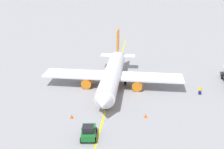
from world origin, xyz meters
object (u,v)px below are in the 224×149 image
refueling_worker (200,91)px  safety_cone_wingtip (146,116)px  pushback_tug (89,132)px  airplane (112,75)px  safety_cone_nose (72,116)px

refueling_worker → safety_cone_wingtip: bearing=-30.7°
pushback_tug → safety_cone_wingtip: (-8.79, 6.18, -0.68)m
airplane → safety_cone_wingtip: size_ratio=43.87×
airplane → safety_cone_nose: bearing=-6.0°
pushback_tug → safety_cone_nose: (-3.91, -5.15, -0.68)m
airplane → safety_cone_nose: size_ratio=44.69×
safety_cone_nose → pushback_tug: bearing=52.8°
safety_cone_nose → safety_cone_wingtip: (-4.88, 11.34, 0.01)m
airplane → safety_cone_wingtip: bearing=46.4°
refueling_worker → safety_cone_wingtip: (12.59, -7.48, -0.49)m
pushback_tug → safety_cone_nose: pushback_tug is taller
refueling_worker → safety_cone_nose: size_ratio=2.62×
pushback_tug → safety_cone_nose: size_ratio=6.27×
pushback_tug → safety_cone_wingtip: size_ratio=6.16×
refueling_worker → airplane: bearing=-79.5°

